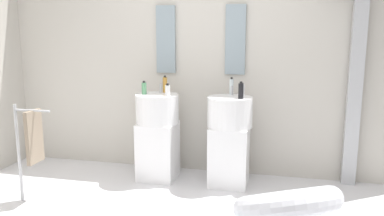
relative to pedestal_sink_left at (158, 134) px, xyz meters
name	(u,v)px	position (x,y,z in m)	size (l,w,h in m)	color
rear_partition	(201,60)	(0.40, 0.42, 0.79)	(4.80, 0.10, 2.60)	beige
pedestal_sink_left	(158,134)	(0.00, 0.00, 0.00)	(0.47, 0.47, 1.05)	white
pedestal_sink_right	(229,138)	(0.79, 0.00, 0.00)	(0.47, 0.47, 1.05)	white
vanity_mirror_left	(166,39)	(0.00, 0.35, 1.02)	(0.22, 0.03, 0.75)	#8C9EA8
vanity_mirror_right	(235,40)	(0.79, 0.35, 1.02)	(0.22, 0.03, 0.75)	#8C9EA8
shower_column	(354,84)	(2.02, 0.30, 0.57)	(0.49, 0.24, 2.05)	#B7BABF
lounge_chair	(287,210)	(1.38, -1.27, -0.16)	(1.07, 1.07, 0.65)	#B7BABF
towel_rack	(32,139)	(-0.95, -0.87, 0.12)	(0.37, 0.22, 0.95)	#B7BABF
soap_bottle_amber	(165,85)	(0.04, 0.16, 0.53)	(0.05, 0.05, 0.19)	#C68C38
soap_bottle_grey	(242,91)	(0.92, -0.05, 0.51)	(0.05, 0.05, 0.16)	#99999E
soap_bottle_green	(144,88)	(-0.14, -0.02, 0.50)	(0.05, 0.05, 0.14)	#59996B
soap_bottle_clear	(231,87)	(0.78, 0.14, 0.53)	(0.04, 0.04, 0.19)	silver
soap_bottle_white	(168,90)	(0.14, -0.08, 0.50)	(0.05, 0.05, 0.13)	white
soap_bottle_black	(241,91)	(0.91, -0.07, 0.52)	(0.05, 0.05, 0.17)	black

